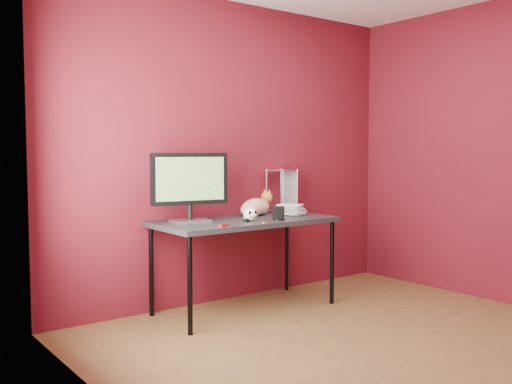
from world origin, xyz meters
TOP-DOWN VIEW (x-y plane):
  - room at (0.00, 0.00)m, footprint 3.52×3.52m
  - desk at (-0.15, 1.37)m, footprint 1.50×0.70m
  - monitor at (-0.62, 1.45)m, footprint 0.62×0.25m
  - cat at (0.08, 1.52)m, footprint 0.44×0.28m
  - skull_mug at (-0.19, 1.23)m, footprint 0.11×0.12m
  - speaker at (0.03, 1.15)m, footprint 0.10×0.10m
  - book_stack at (0.29, 1.37)m, footprint 0.25×0.26m
  - wire_rack at (0.46, 1.63)m, footprint 0.27×0.24m
  - pocket_knife at (-0.55, 1.08)m, footprint 0.09×0.05m
  - black_gadget at (-0.25, 1.22)m, footprint 0.06×0.05m
  - washer at (-0.18, 1.08)m, footprint 0.05×0.05m

SIDE VIEW (x-z plane):
  - desk at x=-0.15m, z-range 0.32..1.07m
  - washer at x=-0.18m, z-range 0.75..0.75m
  - pocket_knife at x=-0.55m, z-range 0.75..0.77m
  - black_gadget at x=-0.25m, z-range 0.75..0.77m
  - speaker at x=0.03m, z-range 0.75..0.86m
  - skull_mug at x=-0.19m, z-range 0.75..0.86m
  - cat at x=0.08m, z-range 0.72..0.94m
  - wire_rack at x=0.46m, z-range 0.75..1.14m
  - monitor at x=-0.62m, z-range 0.78..1.32m
  - book_stack at x=0.29m, z-range 0.75..1.80m
  - room at x=0.00m, z-range 0.14..2.75m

